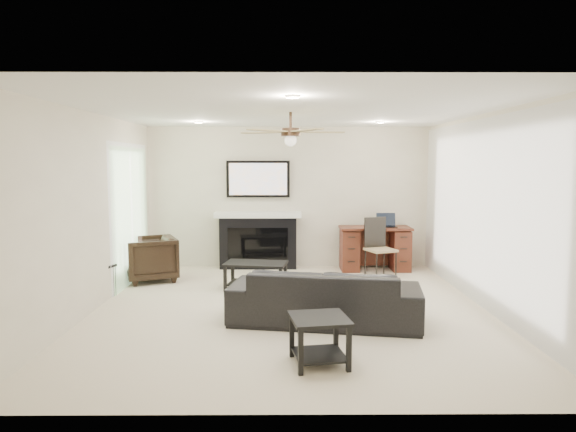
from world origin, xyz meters
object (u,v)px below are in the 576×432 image
(armchair, at_px, (150,259))
(desk, at_px, (375,248))
(coffee_table, at_px, (256,276))
(fireplace_unit, at_px, (258,215))
(sofa, at_px, (325,296))

(armchair, bearing_deg, desk, 79.57)
(armchair, xyz_separation_m, coffee_table, (1.70, -0.55, -0.15))
(fireplace_unit, bearing_deg, coffee_table, -88.49)
(fireplace_unit, height_order, desk, fireplace_unit)
(armchair, xyz_separation_m, desk, (3.70, 0.79, 0.03))
(armchair, height_order, fireplace_unit, fireplace_unit)
(fireplace_unit, bearing_deg, sofa, -73.19)
(sofa, xyz_separation_m, armchair, (-2.60, 2.15, 0.03))
(sofa, height_order, fireplace_unit, fireplace_unit)
(armchair, distance_m, desk, 3.78)
(sofa, xyz_separation_m, fireplace_unit, (-0.94, 3.11, 0.63))
(armchair, relative_size, fireplace_unit, 0.41)
(sofa, xyz_separation_m, desk, (1.10, 2.94, 0.06))
(armchair, distance_m, coffee_table, 1.79)
(sofa, distance_m, coffee_table, 1.84)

